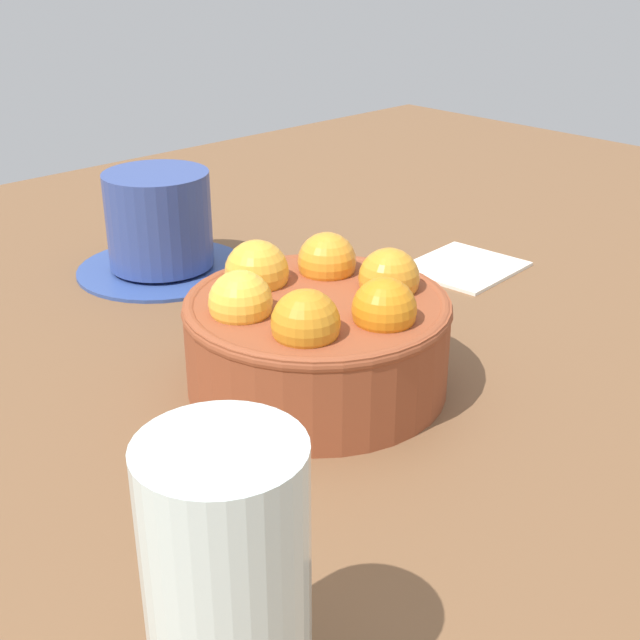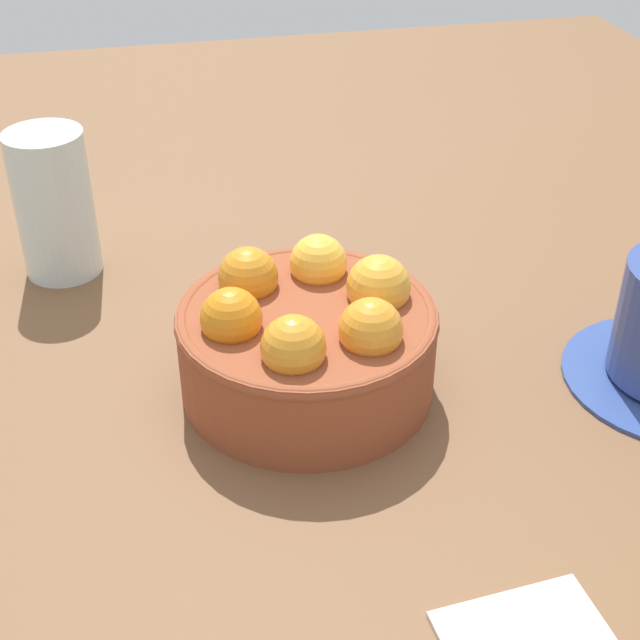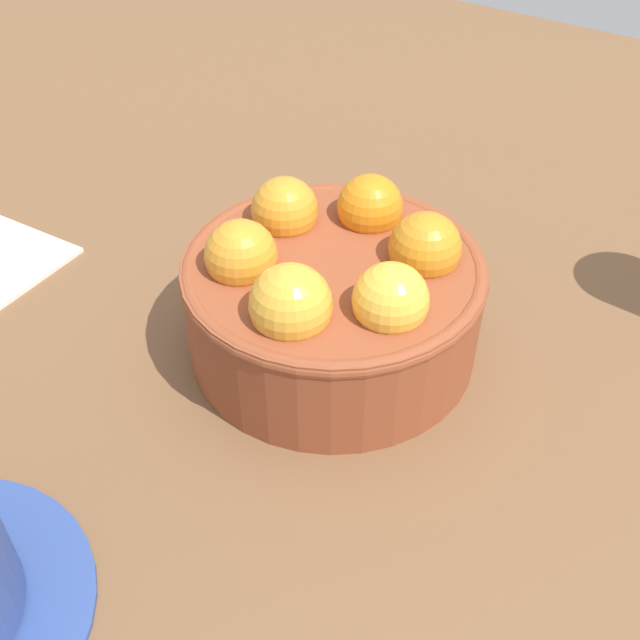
# 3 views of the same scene
# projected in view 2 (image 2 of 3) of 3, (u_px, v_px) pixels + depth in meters

# --- Properties ---
(ground_plane) EXTENTS (1.54, 1.19, 0.04)m
(ground_plane) POSITION_uv_depth(u_px,v_px,m) (308.00, 411.00, 0.62)
(ground_plane) COLOR brown
(terracotta_bowl) EXTENTS (0.17, 0.17, 0.09)m
(terracotta_bowl) POSITION_uv_depth(u_px,v_px,m) (308.00, 339.00, 0.59)
(terracotta_bowl) COLOR brown
(terracotta_bowl) RESTS_ON ground_plane
(water_glass) EXTENTS (0.06, 0.06, 0.12)m
(water_glass) POSITION_uv_depth(u_px,v_px,m) (54.00, 204.00, 0.71)
(water_glass) COLOR silver
(water_glass) RESTS_ON ground_plane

